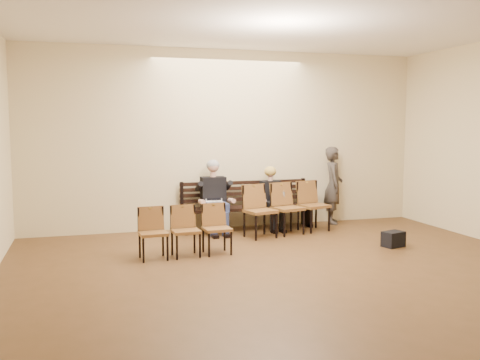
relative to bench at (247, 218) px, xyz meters
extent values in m
plane|color=brown|center=(-0.28, -4.65, -0.23)|extent=(10.00, 10.00, 0.00)
cube|color=beige|center=(-0.28, 0.35, 1.52)|extent=(8.00, 0.02, 3.50)
cube|color=black|center=(0.00, 0.00, 0.00)|extent=(2.60, 0.90, 0.45)
cube|color=silver|center=(-0.71, -0.27, 0.34)|extent=(0.34, 0.28, 0.23)
cylinder|color=silver|center=(0.58, -0.42, 0.35)|extent=(0.09, 0.09, 0.24)
cube|color=black|center=(1.91, -2.14, -0.09)|extent=(0.41, 0.33, 0.26)
imported|color=#36302C|center=(1.89, 0.10, 0.69)|extent=(0.65, 0.78, 1.83)
cube|color=brown|center=(0.59, -0.65, 0.26)|extent=(1.81, 0.94, 0.97)
cube|color=brown|center=(-1.56, -1.80, 0.17)|extent=(1.46, 0.52, 0.80)
camera|label=1|loc=(-3.07, -9.86, 1.83)|focal=40.00mm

